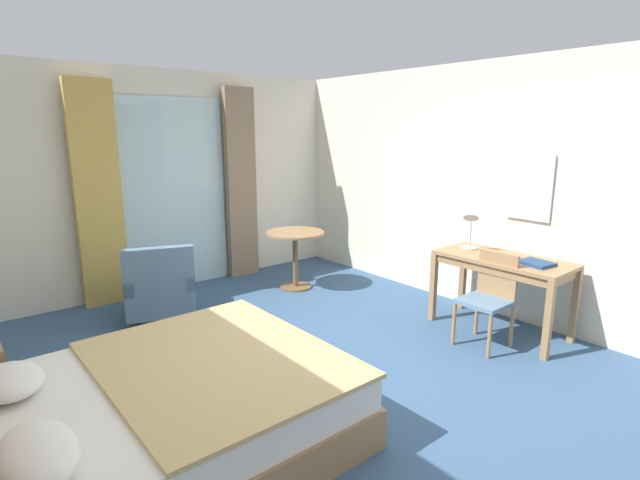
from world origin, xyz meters
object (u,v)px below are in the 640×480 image
at_px(bed, 159,414).
at_px(writing_desk, 503,267).
at_px(round_cafe_table, 295,246).
at_px(desk_lamp, 471,222).
at_px(closed_book, 536,263).
at_px(desk_chair, 490,294).
at_px(armchair_by_window, 160,290).

xyz_separation_m(bed, writing_desk, (3.41, -0.29, 0.40)).
height_order(writing_desk, round_cafe_table, writing_desk).
bearing_deg(round_cafe_table, writing_desk, -72.03).
height_order(desk_lamp, closed_book, desk_lamp).
relative_size(desk_chair, closed_book, 3.08).
xyz_separation_m(desk_lamp, closed_book, (0.02, -0.71, -0.29)).
distance_m(desk_chair, armchair_by_window, 3.38).
relative_size(desk_lamp, round_cafe_table, 0.65).
xyz_separation_m(bed, round_cafe_table, (2.63, 2.12, 0.28)).
bearing_deg(desk_lamp, round_cafe_table, 110.22).
bearing_deg(writing_desk, armchair_by_window, 135.78).
height_order(bed, desk_chair, bed).
xyz_separation_m(desk_lamp, round_cafe_table, (-0.75, 2.04, -0.53)).
bearing_deg(closed_book, desk_chair, 154.27).
xyz_separation_m(closed_book, armchair_by_window, (-2.53, 2.82, -0.46)).
relative_size(writing_desk, closed_book, 4.53).
bearing_deg(closed_book, round_cafe_table, 113.72).
xyz_separation_m(writing_desk, closed_book, (-0.01, -0.34, 0.11)).
distance_m(writing_desk, armchair_by_window, 3.57).
relative_size(desk_chair, armchair_by_window, 0.95).
bearing_deg(desk_lamp, bed, -178.64).
bearing_deg(round_cafe_table, closed_book, -74.35).
bearing_deg(desk_chair, armchair_by_window, 130.19).
distance_m(desk_lamp, armchair_by_window, 3.36).
bearing_deg(desk_lamp, closed_book, -88.41).
relative_size(bed, desk_lamp, 4.61).
distance_m(desk_lamp, round_cafe_table, 2.24).
xyz_separation_m(desk_chair, closed_book, (0.36, -0.24, 0.29)).
xyz_separation_m(writing_desk, desk_lamp, (-0.03, 0.37, 0.40)).
height_order(desk_chair, armchair_by_window, desk_chair).
height_order(writing_desk, desk_lamp, desk_lamp).
bearing_deg(desk_chair, bed, 172.60).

